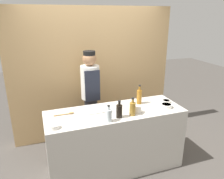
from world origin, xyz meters
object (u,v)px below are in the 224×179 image
object	(u,v)px
bottle_clear	(109,115)
sauce_bowl_brown	(166,101)
wooden_spoon	(67,114)
chef_center	(91,95)
cutting_board	(98,111)
bottle_vinegar	(133,108)
sauce_bowl_green	(54,126)
sauce_bowl_red	(166,106)
bottle_soy	(119,111)
cup_cream	(138,109)
bottle_amber	(139,96)

from	to	relation	value
bottle_clear	sauce_bowl_brown	bearing A→B (deg)	15.28
wooden_spoon	chef_center	distance (m)	0.79
cutting_board	bottle_vinegar	world-z (taller)	bottle_vinegar
sauce_bowl_green	sauce_bowl_brown	distance (m)	1.74
cutting_board	bottle_clear	bearing A→B (deg)	-83.26
wooden_spoon	sauce_bowl_brown	bearing A→B (deg)	-3.81
sauce_bowl_brown	cutting_board	distance (m)	1.09
wooden_spoon	cutting_board	bearing A→B (deg)	-5.86
sauce_bowl_red	bottle_soy	size ratio (longest dim) A/B	0.67
wooden_spoon	sauce_bowl_green	bearing A→B (deg)	-121.56
sauce_bowl_green	sauce_bowl_red	xyz separation A→B (m)	(1.63, 0.08, 0.00)
cup_cream	sauce_bowl_red	bearing A→B (deg)	2.24
wooden_spoon	chef_center	bearing A→B (deg)	51.52
bottle_clear	bottle_amber	world-z (taller)	bottle_amber
sauce_bowl_red	sauce_bowl_brown	world-z (taller)	sauce_bowl_red
bottle_vinegar	sauce_bowl_green	bearing A→B (deg)	-179.06
sauce_bowl_brown	bottle_vinegar	size ratio (longest dim) A/B	0.48
sauce_bowl_brown	bottle_soy	world-z (taller)	bottle_soy
chef_center	bottle_amber	bearing A→B (deg)	-44.65
cutting_board	chef_center	size ratio (longest dim) A/B	0.21
chef_center	wooden_spoon	bearing A→B (deg)	-128.48
sauce_bowl_green	wooden_spoon	size ratio (longest dim) A/B	0.45
sauce_bowl_red	bottle_amber	world-z (taller)	bottle_amber
sauce_bowl_red	cup_cream	distance (m)	0.48
sauce_bowl_green	wooden_spoon	distance (m)	0.39
cutting_board	bottle_clear	distance (m)	0.35
sauce_bowl_brown	wooden_spoon	distance (m)	1.52
sauce_bowl_brown	bottle_amber	world-z (taller)	bottle_amber
sauce_bowl_brown	bottle_amber	distance (m)	0.44
sauce_bowl_green	chef_center	xyz separation A→B (m)	(0.70, 0.96, -0.03)
sauce_bowl_red	cup_cream	xyz separation A→B (m)	(-0.48, -0.02, 0.02)
bottle_vinegar	cup_cream	world-z (taller)	bottle_vinegar
sauce_bowl_green	bottle_soy	bearing A→B (deg)	0.84
sauce_bowl_brown	wooden_spoon	xyz separation A→B (m)	(-1.52, 0.10, -0.01)
bottle_soy	wooden_spoon	world-z (taller)	bottle_soy
bottle_clear	bottle_amber	xyz separation A→B (m)	(0.63, 0.40, 0.03)
sauce_bowl_red	sauce_bowl_green	bearing A→B (deg)	-177.08
bottle_soy	cup_cream	size ratio (longest dim) A/B	2.45
bottle_clear	bottle_amber	distance (m)	0.75
sauce_bowl_red	chef_center	world-z (taller)	chef_center
sauce_bowl_green	bottle_vinegar	bearing A→B (deg)	0.94
cutting_board	wooden_spoon	distance (m)	0.44
bottle_vinegar	chef_center	size ratio (longest dim) A/B	0.15
cutting_board	wooden_spoon	size ratio (longest dim) A/B	1.31
bottle_soy	cup_cream	world-z (taller)	bottle_soy
sauce_bowl_brown	cutting_board	size ratio (longest dim) A/B	0.34
bottle_amber	wooden_spoon	bearing A→B (deg)	-179.15
cutting_board	bottle_amber	size ratio (longest dim) A/B	1.20
wooden_spoon	chef_center	world-z (taller)	chef_center
bottle_amber	wooden_spoon	distance (m)	1.11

